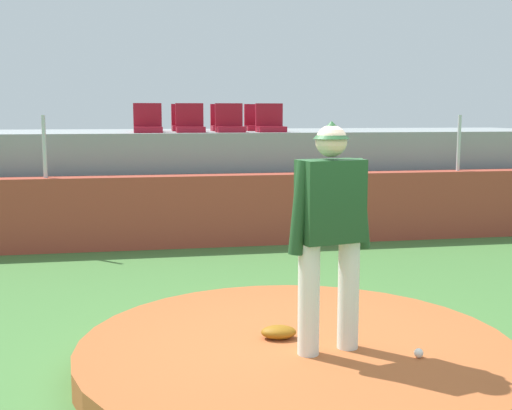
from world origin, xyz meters
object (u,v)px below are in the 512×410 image
at_px(pitcher, 330,220).
at_px(stadium_chair_2, 230,123).
at_px(stadium_chair_1, 190,123).
at_px(stadium_chair_4, 147,123).
at_px(fielding_glove, 279,332).
at_px(stadium_chair_7, 258,122).
at_px(stadium_chair_5, 185,123).
at_px(stadium_chair_0, 148,123).
at_px(baseball, 419,353).
at_px(stadium_chair_6, 224,122).
at_px(stadium_chair_3, 270,123).

bearing_deg(pitcher, stadium_chair_2, 75.76).
distance_m(stadium_chair_1, stadium_chair_4, 1.12).
bearing_deg(fielding_glove, stadium_chair_7, 87.57).
xyz_separation_m(stadium_chair_2, stadium_chair_5, (-0.71, 0.93, 0.00)).
bearing_deg(stadium_chair_7, pitcher, 83.67).
height_order(stadium_chair_0, stadium_chair_1, same).
xyz_separation_m(baseball, stadium_chair_1, (-1.18, 6.80, 1.68)).
relative_size(pitcher, stadium_chair_1, 3.66).
bearing_deg(fielding_glove, stadium_chair_5, 98.67).
height_order(pitcher, stadium_chair_1, stadium_chair_1).
relative_size(pitcher, stadium_chair_6, 3.66).
height_order(baseball, stadium_chair_1, stadium_chair_1).
height_order(stadium_chair_1, stadium_chair_2, same).
distance_m(baseball, fielding_glove, 1.16).
bearing_deg(stadium_chair_1, stadium_chair_4, -50.25).
bearing_deg(stadium_chair_1, stadium_chair_5, -88.61).
xyz_separation_m(fielding_glove, stadium_chair_4, (-0.92, 7.03, 1.66)).
height_order(stadium_chair_5, stadium_chair_7, same).
bearing_deg(stadium_chair_4, pitcher, 99.58).
bearing_deg(baseball, stadium_chair_0, 105.62).
height_order(fielding_glove, stadium_chair_7, stadium_chair_7).
height_order(stadium_chair_3, stadium_chair_4, same).
distance_m(baseball, stadium_chair_3, 6.97).
relative_size(fielding_glove, stadium_chair_6, 0.60).
relative_size(stadium_chair_1, stadium_chair_3, 1.00).
xyz_separation_m(pitcher, stadium_chair_2, (0.15, 6.50, 0.65)).
relative_size(pitcher, stadium_chair_7, 3.66).
height_order(stadium_chair_1, stadium_chair_5, same).
bearing_deg(stadium_chair_7, baseball, 88.75).
height_order(baseball, stadium_chair_3, stadium_chair_3).
bearing_deg(pitcher, stadium_chair_4, 86.69).
height_order(fielding_glove, stadium_chair_3, stadium_chair_3).
bearing_deg(stadium_chair_4, stadium_chair_1, 129.75).
relative_size(stadium_chair_1, stadium_chair_4, 1.00).
xyz_separation_m(stadium_chair_0, stadium_chair_3, (2.12, -0.05, 0.00)).
height_order(stadium_chair_0, stadium_chair_4, same).
relative_size(stadium_chair_2, stadium_chair_6, 1.00).
bearing_deg(stadium_chair_0, pitcher, 100.84).
height_order(stadium_chair_3, stadium_chair_5, same).
xyz_separation_m(pitcher, stadium_chair_3, (0.87, 6.49, 0.65)).
bearing_deg(stadium_chair_7, stadium_chair_4, 0.21).
height_order(stadium_chair_2, stadium_chair_5, same).
bearing_deg(stadium_chair_1, baseball, 99.88).
height_order(pitcher, fielding_glove, pitcher).
distance_m(stadium_chair_5, stadium_chair_6, 0.73).
relative_size(stadium_chair_3, stadium_chair_7, 1.00).
distance_m(stadium_chair_3, stadium_chair_4, 2.30).
height_order(stadium_chair_2, stadium_chair_7, same).
xyz_separation_m(fielding_glove, stadium_chair_1, (-0.21, 6.17, 1.66)).
xyz_separation_m(baseball, stadium_chair_7, (0.17, 7.66, 1.68)).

